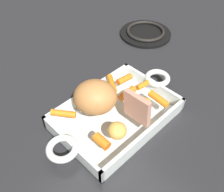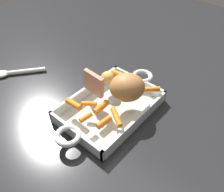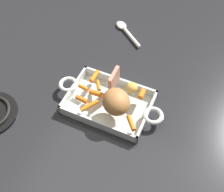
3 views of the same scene
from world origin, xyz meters
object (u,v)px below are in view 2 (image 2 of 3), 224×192
Objects in this scene: baby_carrot_long at (150,89)px; serving_spoon at (13,73)px; roasting_dish at (110,107)px; roast_slice_outer at (94,84)px; pork_roast at (127,87)px; baby_carrot_southwest at (116,117)px; baby_carrot_short at (104,122)px; baby_carrot_southeast at (101,107)px; baby_carrot_northeast at (89,104)px; baby_carrot_center_right at (118,74)px; baby_carrot_center_left at (74,104)px; baby_carrot_northwest at (87,118)px; potato_halved at (108,77)px.

serving_spoon is at bearing 114.05° from baby_carrot_long.
roast_slice_outer reaches higher than roasting_dish.
pork_roast is 0.10m from baby_carrot_southwest.
baby_carrot_short is 0.27× the size of serving_spoon.
baby_carrot_southeast is 0.04m from baby_carrot_northeast.
baby_carrot_center_right reaches higher than baby_carrot_long.
baby_carrot_center_left is (-0.09, 0.07, 0.04)m from roasting_dish.
baby_carrot_long is at bearing -5.18° from baby_carrot_short.
baby_carrot_northwest is 0.66× the size of baby_carrot_center_left.
baby_carrot_southeast reaches higher than baby_carrot_northeast.
baby_carrot_short is 1.05× the size of potato_halved.
potato_halved reaches higher than roasting_dish.
baby_carrot_northeast is (-0.17, -0.03, -0.00)m from baby_carrot_center_right.
roast_slice_outer is 1.90× the size of baby_carrot_center_right.
roasting_dish is 0.14m from baby_carrot_long.
pork_roast is at bearing -36.69° from roasting_dish.
baby_carrot_southeast reaches higher than roasting_dish.
baby_carrot_center_left reaches higher than baby_carrot_long.
baby_carrot_long is (0.13, -0.14, -0.03)m from roast_slice_outer.
roasting_dish is at bearing -83.59° from roast_slice_outer.
pork_roast reaches higher than baby_carrot_southeast.
baby_carrot_center_left is (-0.20, 0.01, -0.00)m from baby_carrot_center_right.
serving_spoon is (-0.22, 0.50, -0.05)m from baby_carrot_long.
pork_roast is 0.13m from baby_carrot_northeast.
baby_carrot_northwest is 0.09m from baby_carrot_southwest.
baby_carrot_center_left is at bearing 146.85° from baby_carrot_long.
baby_carrot_center_left is 0.16m from potato_halved.
baby_carrot_southwest reaches higher than serving_spoon.
baby_carrot_long is at bearing -27.84° from pork_roast.
pork_roast reaches higher than baby_carrot_northwest.
baby_carrot_northeast reaches higher than roasting_dish.
potato_halved is (0.07, 0.00, -0.02)m from roast_slice_outer.
baby_carrot_northeast is 0.39m from serving_spoon.
baby_carrot_northeast is (-0.10, 0.07, -0.04)m from pork_roast.
baby_carrot_center_right is 0.17m from baby_carrot_northeast.
baby_carrot_short is at bearing -107.46° from baby_carrot_northeast.
baby_carrot_northwest is 0.63× the size of baby_carrot_long.
baby_carrot_southeast is 0.14m from potato_halved.
baby_carrot_center_left is at bearing 93.08° from baby_carrot_short.
baby_carrot_southwest is (0.01, -0.10, 0.00)m from baby_carrot_northeast.
baby_carrot_southeast is 0.30× the size of serving_spoon.
baby_carrot_southwest is at bearing 178.07° from baby_carrot_long.
serving_spoon is at bearing 96.04° from baby_carrot_northeast.
baby_carrot_northeast is 0.27× the size of serving_spoon.
pork_roast is at bearing -35.82° from baby_carrot_center_left.
pork_roast is at bearing -102.50° from potato_halved.
baby_carrot_center_left is 1.32× the size of potato_halved.
roasting_dish is at bearing 143.31° from pork_roast.
roasting_dish is 9.49× the size of potato_halved.
pork_roast is 0.62× the size of serving_spoon.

